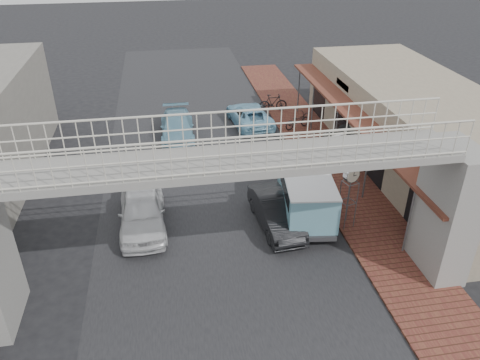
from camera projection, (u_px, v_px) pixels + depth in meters
name	position (u px, v px, depth m)	size (l,w,h in m)	color
ground	(217.00, 226.00, 19.84)	(120.00, 120.00, 0.00)	black
road_strip	(217.00, 226.00, 19.84)	(10.00, 60.00, 0.01)	black
sidewalk	(339.00, 178.00, 23.34)	(3.00, 40.00, 0.10)	brown
shophouse_row	(419.00, 128.00, 23.88)	(7.20, 18.00, 4.00)	gray
footbridge	(231.00, 216.00, 14.84)	(16.40, 2.40, 6.34)	gray
white_hatchback	(142.00, 210.00, 19.45)	(1.86, 4.63, 1.58)	silver
dark_sedan	(276.00, 212.00, 19.53)	(1.43, 4.09, 1.35)	black
angkot_curb	(249.00, 115.00, 28.98)	(2.13, 4.62, 1.28)	#76B0CD
angkot_far	(177.00, 127.00, 27.36)	(1.88, 4.64, 1.35)	#689CB4
angkot_van	(306.00, 191.00, 19.65)	(2.52, 4.64, 2.17)	black
motorcycle_near	(298.00, 121.00, 28.41)	(0.63, 1.81, 0.95)	black
motorcycle_far	(273.00, 103.00, 30.86)	(0.53, 1.88, 1.13)	black
street_clock	(351.00, 177.00, 18.60)	(0.72, 0.66, 2.77)	#59595B
arrow_sign	(350.00, 138.00, 20.59)	(2.11, 1.42, 3.50)	#59595B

